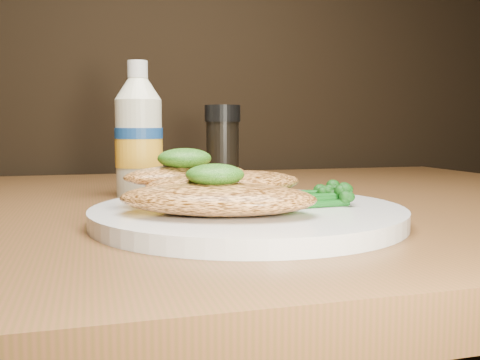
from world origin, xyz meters
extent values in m
cylinder|color=silver|center=(0.02, 0.88, 0.76)|extent=(0.29, 0.29, 0.02)
ellipsoid|color=#E49348|center=(-0.02, 0.85, 0.78)|extent=(0.19, 0.15, 0.03)
ellipsoid|color=#E49348|center=(0.00, 0.89, 0.79)|extent=(0.17, 0.11, 0.02)
ellipsoid|color=#E49348|center=(-0.03, 0.93, 0.79)|extent=(0.15, 0.12, 0.02)
ellipsoid|color=black|center=(-0.02, 0.85, 0.80)|extent=(0.06, 0.06, 0.02)
ellipsoid|color=black|center=(-0.04, 0.91, 0.81)|extent=(0.05, 0.05, 0.02)
camera|label=1|loc=(-0.13, 0.41, 0.84)|focal=39.96mm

